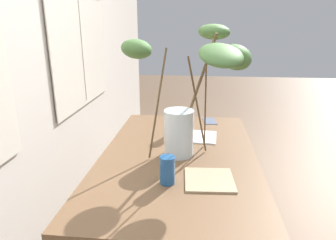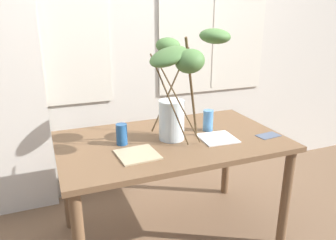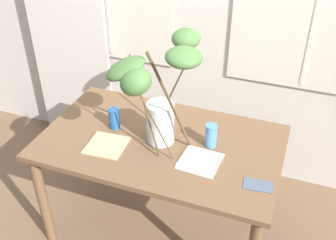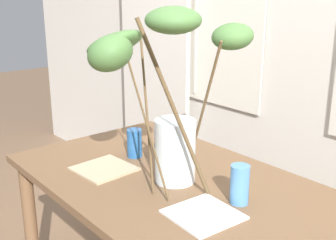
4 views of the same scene
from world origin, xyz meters
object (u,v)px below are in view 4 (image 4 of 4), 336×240
(vase_with_branches, at_px, (166,93))
(drinking_glass_blue_right, at_px, (240,184))
(drinking_glass_blue_left, at_px, (134,143))
(plate_square_right, at_px, (203,214))
(dining_table, at_px, (175,202))
(plate_square_left, at_px, (104,169))

(vase_with_branches, bearing_deg, drinking_glass_blue_right, 22.53)
(drinking_glass_blue_left, distance_m, plate_square_right, 0.62)
(drinking_glass_blue_right, bearing_deg, dining_table, -169.61)
(dining_table, relative_size, drinking_glass_blue_right, 9.90)
(plate_square_right, bearing_deg, vase_with_branches, 169.10)
(plate_square_right, bearing_deg, dining_table, 158.34)
(drinking_glass_blue_left, bearing_deg, vase_with_branches, -14.71)
(drinking_glass_blue_right, xyz_separation_m, plate_square_left, (-0.57, -0.22, -0.07))
(drinking_glass_blue_left, distance_m, drinking_glass_blue_right, 0.62)
(plate_square_left, bearing_deg, drinking_glass_blue_left, 102.31)
(drinking_glass_blue_left, height_order, plate_square_right, drinking_glass_blue_left)
(plate_square_left, bearing_deg, vase_with_branches, 19.26)
(vase_with_branches, xyz_separation_m, drinking_glass_blue_left, (-0.34, 0.09, -0.31))
(dining_table, bearing_deg, drinking_glass_blue_left, 174.92)
(plate_square_left, xyz_separation_m, plate_square_right, (0.56, 0.05, -0.00))
(vase_with_branches, height_order, drinking_glass_blue_left, vase_with_branches)
(drinking_glass_blue_left, height_order, drinking_glass_blue_right, drinking_glass_blue_right)
(drinking_glass_blue_right, height_order, plate_square_left, drinking_glass_blue_right)
(dining_table, relative_size, plate_square_right, 6.53)
(plate_square_left, distance_m, plate_square_right, 0.56)
(vase_with_branches, height_order, plate_square_left, vase_with_branches)
(dining_table, relative_size, plate_square_left, 6.38)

